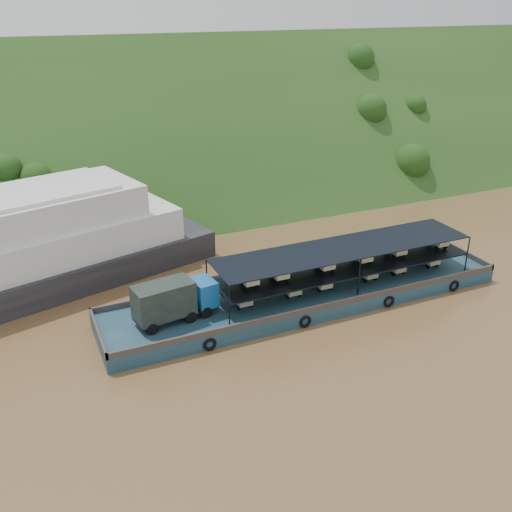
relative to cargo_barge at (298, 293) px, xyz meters
name	(u,v)px	position (x,y,z in m)	size (l,w,h in m)	color
ground	(291,299)	(-0.03, 1.18, -1.11)	(160.00, 160.00, 0.00)	brown
hillside	(173,185)	(-0.03, 37.18, -1.11)	(140.00, 28.00, 28.00)	#193914
cargo_barge	(298,293)	(0.00, 0.00, 0.00)	(35.00, 7.18, 4.54)	#133442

